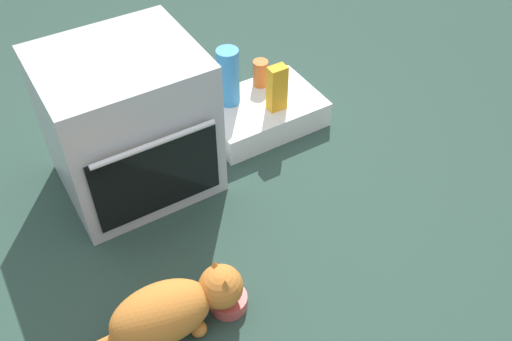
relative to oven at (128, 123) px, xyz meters
The scene contains 8 objects.
ground 0.59m from the oven, 82.70° to the right, with size 8.00×8.00×0.00m, color #284238.
oven is the anchor object (origin of this frame).
pantry_cabinet 0.76m from the oven, ahead, with size 0.59×0.40×0.14m, color white.
food_bowl 0.87m from the oven, 88.22° to the right, with size 0.15×0.15×0.09m.
cat 0.85m from the oven, 103.46° to the right, with size 0.79×0.25×0.24m.
sauce_jar 0.81m from the oven, 13.06° to the left, with size 0.08×0.08×0.14m, color #D16023.
juice_carton 0.75m from the oven, ahead, with size 0.09×0.06×0.24m, color orange.
water_bottle 0.58m from the oven, 13.54° to the left, with size 0.11×0.11×0.30m, color #388CD1.
Camera 1 is at (-0.56, -1.40, 1.89)m, focal length 39.48 mm.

